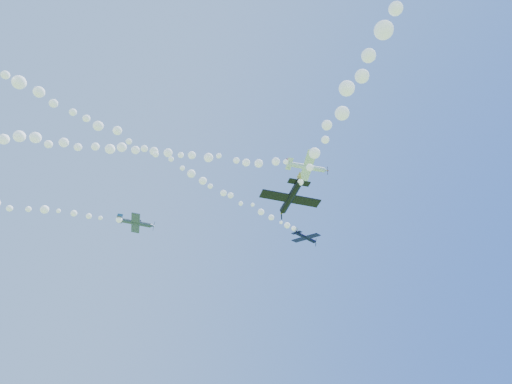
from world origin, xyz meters
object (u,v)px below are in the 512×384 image
plane_grey (135,223)px  plane_black (290,198)px  plane_white (307,167)px  plane_navy (306,237)px

plane_grey → plane_black: 31.07m
plane_white → plane_black: (-11.42, -10.86, -19.23)m
plane_grey → plane_black: plane_grey is taller
plane_white → plane_grey: (-25.50, 15.64, -11.17)m
plane_navy → plane_grey: size_ratio=0.92×
plane_white → plane_navy: size_ratio=1.33×
plane_white → plane_black: bearing=-116.8°
plane_white → plane_black: plane_white is taller
plane_navy → plane_grey: 31.44m
plane_navy → plane_black: plane_navy is taller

